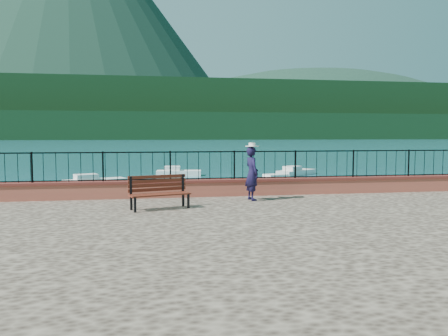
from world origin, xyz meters
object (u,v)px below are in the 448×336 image
object	(u,v)px
boat_2	(283,180)
boat_4	(179,171)
person	(252,173)
boat_1	(273,192)
park_bench	(160,199)
boat_0	(86,195)
boat_5	(296,170)
boat_3	(95,179)

from	to	relation	value
boat_2	boat_4	bearing A→B (deg)	111.27
person	boat_1	distance (m)	8.50
park_bench	boat_1	size ratio (longest dim) A/B	0.53
boat_0	boat_5	world-z (taller)	same
person	boat_4	bearing A→B (deg)	-8.93
park_bench	person	size ratio (longest dim) A/B	1.04
park_bench	boat_5	xyz separation A→B (m)	(11.64, 21.75, -1.09)
boat_3	boat_5	world-z (taller)	same
boat_2	boat_4	xyz separation A→B (m)	(-6.22, 8.13, 0.00)
boat_0	boat_4	size ratio (longest dim) A/B	1.23
person	boat_0	world-z (taller)	person
park_bench	boat_2	size ratio (longest dim) A/B	0.46
boat_3	boat_0	bearing A→B (deg)	-110.22
person	boat_5	world-z (taller)	person
person	boat_4	distance (m)	21.77
boat_4	boat_1	bearing A→B (deg)	-67.44
boat_1	boat_5	distance (m)	13.98
boat_2	park_bench	bearing A→B (deg)	-135.51
park_bench	boat_2	distance (m)	16.96
boat_1	boat_3	world-z (taller)	same
boat_1	boat_4	size ratio (longest dim) A/B	0.96
boat_2	person	bearing A→B (deg)	-127.59
person	park_bench	bearing A→B (deg)	100.60
boat_4	boat_5	bearing A→B (deg)	0.22
boat_0	boat_1	world-z (taller)	same
person	boat_5	bearing A→B (deg)	-34.14
boat_1	boat_0	bearing A→B (deg)	-146.85
boat_3	person	bearing A→B (deg)	-90.55
boat_1	boat_5	size ratio (longest dim) A/B	0.87
boat_4	boat_0	bearing A→B (deg)	-104.36
person	boat_2	distance (m)	14.66
boat_0	boat_5	size ratio (longest dim) A/B	1.11
person	boat_0	size ratio (longest dim) A/B	0.40
park_bench	boat_5	bearing A→B (deg)	45.63
boat_1	boat_4	distance (m)	14.44
boat_0	boat_5	xyz separation A→B (m)	(14.92, 12.57, 0.00)
boat_2	boat_3	distance (m)	12.26
boat_3	boat_4	size ratio (longest dim) A/B	1.10
boat_0	boat_5	bearing A→B (deg)	31.00
boat_3	boat_1	bearing A→B (deg)	-62.97
boat_4	park_bench	bearing A→B (deg)	-88.19
boat_2	boat_3	size ratio (longest dim) A/B	0.99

